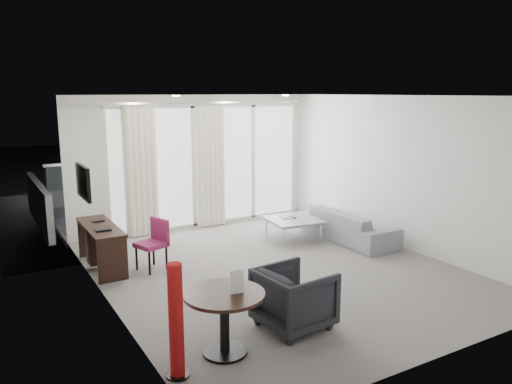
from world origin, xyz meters
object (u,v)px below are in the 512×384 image
desk (101,247)px  tub_armchair (294,298)px  sofa (349,225)px  desk_chair (151,245)px  coffee_table (293,229)px  rattan_chair_a (229,191)px  rattan_chair_b (232,187)px  red_lamp (176,321)px  round_table (225,323)px

desk → tub_armchair: (1.43, -3.10, 0.02)m
tub_armchair → sofa: bearing=-55.9°
desk → tub_armchair: bearing=-65.3°
desk → desk_chair: 0.78m
desk → coffee_table: desk is taller
rattan_chair_a → rattan_chair_b: (0.40, 0.67, -0.05)m
red_lamp → coffee_table: red_lamp is taller
tub_armchair → rattan_chair_b: rattan_chair_b is taller
rattan_chair_b → red_lamp: bearing=-144.2°
desk → sofa: 4.31m
desk_chair → coffee_table: bearing=-14.7°
rattan_chair_a → rattan_chair_b: rattan_chair_a is taller
tub_armchair → rattan_chair_b: (2.36, 6.10, 0.05)m
round_table → coffee_table: 4.14m
desk_chair → rattan_chair_a: (2.76, 2.80, 0.06)m
desk → round_table: 3.27m
desk → coffee_table: size_ratio=1.59×
red_lamp → tub_armchair: 1.57m
red_lamp → sofa: (4.33, 2.60, -0.28)m
desk → red_lamp: bearing=-91.7°
coffee_table → rattan_chair_a: size_ratio=0.99×
desk → sofa: bearing=-10.5°
round_table → desk: bearing=98.4°
desk_chair → red_lamp: bearing=-122.8°
sofa → rattan_chair_b: rattan_chair_b is taller
round_table → tub_armchair: size_ratio=1.08×
round_table → coffee_table: (2.88, 2.97, -0.13)m
sofa → red_lamp: bearing=121.0°
sofa → rattan_chair_b: (-0.44, 3.79, 0.12)m
tub_armchair → rattan_chair_a: rattan_chair_a is taller
desk → tub_armchair: size_ratio=1.84×
round_table → desk_chair: bearing=86.9°
desk_chair → round_table: bearing=-111.9°
desk_chair → rattan_chair_b: rattan_chair_b is taller
desk → rattan_chair_b: bearing=38.3°
desk_chair → round_table: 2.78m
red_lamp → sofa: size_ratio=0.59×
red_lamp → coffee_table: bearing=42.1°
desk_chair → coffee_table: (2.73, 0.20, -0.19)m
desk_chair → rattan_chair_b: size_ratio=0.97×
tub_armchair → sofa: tub_armchair is taller
rattan_chair_a → coffee_table: bearing=-94.5°
desk_chair → sofa: (3.60, -0.32, -0.11)m
red_lamp → tub_armchair: size_ratio=1.46×
coffee_table → rattan_chair_b: 3.30m
rattan_chair_a → rattan_chair_b: size_ratio=1.13×
rattan_chair_b → desk_chair: bearing=-155.2°
desk → rattan_chair_a: (3.39, 2.33, 0.12)m
coffee_table → sofa: bearing=-30.8°
red_lamp → rattan_chair_b: bearing=58.6°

